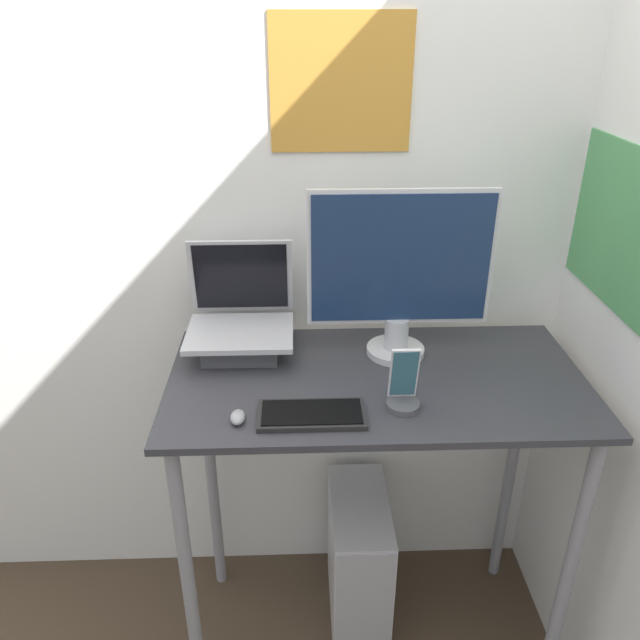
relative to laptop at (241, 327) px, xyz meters
name	(u,v)px	position (x,y,z in m)	size (l,w,h in m)	color
wall_back	(366,243)	(0.38, 0.21, 0.18)	(6.00, 0.06, 2.60)	white
desk	(375,427)	(0.39, -0.17, -0.24)	(1.15, 0.59, 1.05)	#333338
laptop	(241,327)	(0.00, 0.00, 0.00)	(0.31, 0.27, 0.31)	#4C4C51
monitor	(400,276)	(0.45, -0.04, 0.17)	(0.52, 0.17, 0.49)	silver
keyboard	(312,414)	(0.20, -0.35, -0.07)	(0.27, 0.13, 0.02)	black
mouse	(238,417)	(0.02, -0.37, -0.06)	(0.04, 0.06, 0.03)	#99999E
cell_phone	(403,390)	(0.43, -0.32, -0.03)	(0.09, 0.09, 0.17)	#4C4C51
computer_tower	(359,558)	(0.37, -0.07, -0.88)	(0.19, 0.41, 0.49)	silver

